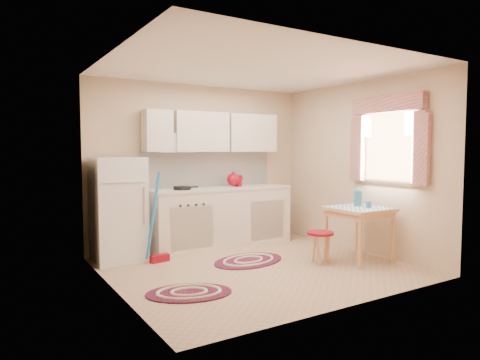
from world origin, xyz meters
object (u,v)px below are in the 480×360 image
table (359,234)px  stool (320,248)px  fridge (118,209)px  base_cabinets (221,218)px

table → stool: (-0.54, 0.17, -0.15)m
fridge → base_cabinets: fridge is taller
base_cabinets → stool: 1.71m
table → stool: table is taller
fridge → stool: 2.74m
fridge → stool: bearing=-34.3°
fridge → table: size_ratio=1.94×
base_cabinets → fridge: bearing=-178.2°
base_cabinets → table: size_ratio=3.12×
base_cabinets → stool: base_cabinets is taller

